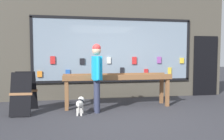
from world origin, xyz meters
TOP-DOWN VIEW (x-y plane):
  - ground_plane at (0.00, 0.00)m, footprint 40.00×40.00m
  - shopfront_facade at (0.05, 2.39)m, footprint 8.05×0.29m
  - display_table_main at (0.00, 1.13)m, footprint 2.97×0.60m
  - person_browsing at (-0.63, 0.63)m, footprint 0.23×0.67m
  - small_dog at (-1.05, 0.50)m, footprint 0.25×0.60m
  - sandwich_board_sign at (-2.40, 0.84)m, footprint 0.55×0.84m

SIDE VIEW (x-z plane):
  - ground_plane at x=0.00m, z-range 0.00..0.00m
  - small_dog at x=-1.05m, z-range 0.08..0.47m
  - sandwich_board_sign at x=-2.40m, z-range 0.01..1.02m
  - display_table_main at x=0.00m, z-range 0.28..1.19m
  - person_browsing at x=-0.63m, z-range 0.15..1.86m
  - shopfront_facade at x=0.05m, z-range -0.02..3.50m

